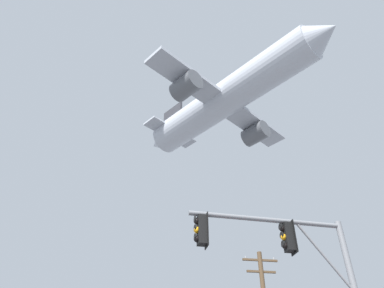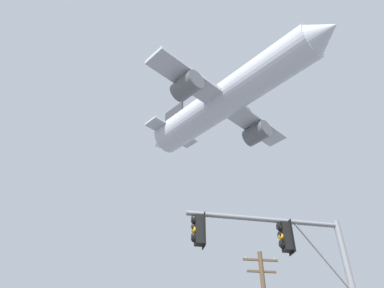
# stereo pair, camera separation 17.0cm
# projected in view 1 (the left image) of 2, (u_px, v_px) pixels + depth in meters

# --- Properties ---
(signal_pole_near) EXTENTS (5.11, 0.63, 6.42)m
(signal_pole_near) POSITION_uv_depth(u_px,v_px,m) (298.00, 269.00, 10.80)
(signal_pole_near) COLOR slate
(signal_pole_near) RESTS_ON ground
(airplane) EXTENTS (21.32, 26.76, 8.28)m
(airplane) POSITION_uv_depth(u_px,v_px,m) (227.00, 98.00, 46.77)
(airplane) COLOR #B7BCC6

